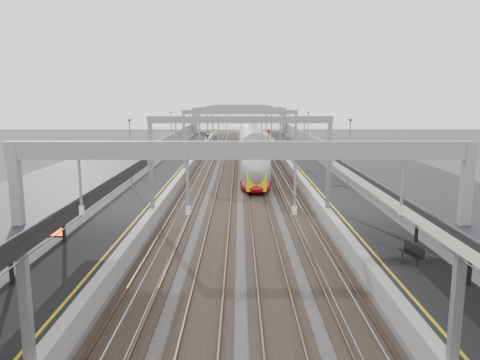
{
  "coord_description": "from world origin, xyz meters",
  "views": [
    {
      "loc": [
        -0.06,
        -10.83,
        8.72
      ],
      "look_at": [
        0.0,
        24.47,
        2.65
      ],
      "focal_mm": 35.0,
      "sensor_mm": 36.0,
      "label": 1
    }
  ],
  "objects_px": {
    "train": "(250,147)",
    "signal_green": "(208,139)",
    "overbridge": "(239,114)",
    "bench": "(412,251)"
  },
  "relations": [
    {
      "from": "overbridge",
      "to": "train",
      "type": "distance_m",
      "value": 45.29
    },
    {
      "from": "overbridge",
      "to": "signal_green",
      "type": "height_order",
      "value": "overbridge"
    },
    {
      "from": "bench",
      "to": "train",
      "type": "bearing_deg",
      "value": 98.77
    },
    {
      "from": "bench",
      "to": "signal_green",
      "type": "xyz_separation_m",
      "value": [
        -13.49,
        54.82,
        0.91
      ]
    },
    {
      "from": "train",
      "to": "signal_green",
      "type": "relative_size",
      "value": 15.11
    },
    {
      "from": "train",
      "to": "signal_green",
      "type": "bearing_deg",
      "value": 121.84
    },
    {
      "from": "overbridge",
      "to": "bench",
      "type": "xyz_separation_m",
      "value": [
        8.29,
        -89.2,
        -3.8
      ]
    },
    {
      "from": "overbridge",
      "to": "signal_green",
      "type": "bearing_deg",
      "value": -98.6
    },
    {
      "from": "signal_green",
      "to": "bench",
      "type": "bearing_deg",
      "value": -76.18
    },
    {
      "from": "signal_green",
      "to": "overbridge",
      "type": "bearing_deg",
      "value": 81.4
    }
  ]
}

